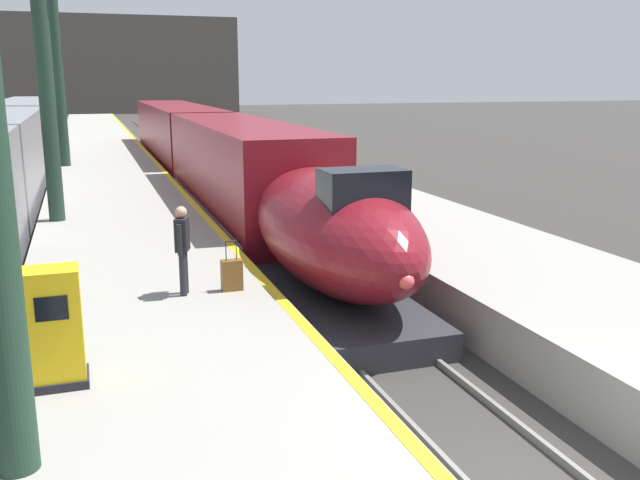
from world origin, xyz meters
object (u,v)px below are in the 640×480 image
at_px(station_column_mid, 40,14).
at_px(ticket_machine_yellow, 55,332).
at_px(highspeed_train_main, 211,155).
at_px(regional_train_adjacent, 16,141).
at_px(passenger_near_edge, 182,243).
at_px(rolling_suitcase, 232,275).
at_px(station_column_far, 56,48).

xyz_separation_m(station_column_mid, ticket_machine_yellow, (0.35, -11.76, -4.93)).
relative_size(highspeed_train_main, station_column_mid, 4.10).
bearing_deg(regional_train_adjacent, highspeed_train_main, -40.84).
distance_m(station_column_mid, passenger_near_edge, 9.84).
bearing_deg(rolling_suitcase, passenger_near_edge, 177.97).
bearing_deg(station_column_mid, ticket_machine_yellow, -88.30).
bearing_deg(station_column_far, highspeed_train_main, -43.27).
bearing_deg(station_column_mid, rolling_suitcase, -67.79).
bearing_deg(station_column_far, rolling_suitcase, -81.18).
bearing_deg(station_column_mid, regional_train_adjacent, 98.33).
distance_m(rolling_suitcase, ticket_machine_yellow, 4.62).
bearing_deg(highspeed_train_main, station_column_mid, -126.35).
xyz_separation_m(regional_train_adjacent, ticket_machine_yellow, (2.55, -26.78, -0.34)).
xyz_separation_m(highspeed_train_main, ticket_machine_yellow, (-5.55, -19.78, -0.13)).
distance_m(regional_train_adjacent, rolling_suitcase, 24.02).
bearing_deg(station_column_mid, passenger_near_edge, -73.27).
bearing_deg(passenger_near_edge, regional_train_adjacent, 101.38).
height_order(regional_train_adjacent, rolling_suitcase, regional_train_adjacent).
xyz_separation_m(station_column_mid, station_column_far, (-0.00, 13.57, -0.34)).
bearing_deg(passenger_near_edge, highspeed_train_main, 78.20).
distance_m(highspeed_train_main, ticket_machine_yellow, 20.55).
bearing_deg(regional_train_adjacent, rolling_suitcase, -76.51).
height_order(highspeed_train_main, ticket_machine_yellow, highspeed_train_main).
xyz_separation_m(regional_train_adjacent, station_column_far, (2.20, -1.45, 4.25)).
bearing_deg(regional_train_adjacent, passenger_near_edge, -78.62).
bearing_deg(rolling_suitcase, highspeed_train_main, 81.30).
bearing_deg(ticket_machine_yellow, station_column_mid, 91.70).
bearing_deg(station_column_far, station_column_mid, -90.00).
bearing_deg(regional_train_adjacent, station_column_mid, -81.67).
bearing_deg(rolling_suitcase, regional_train_adjacent, 103.49).
bearing_deg(highspeed_train_main, ticket_machine_yellow, -105.67).
distance_m(highspeed_train_main, station_column_far, 9.25).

